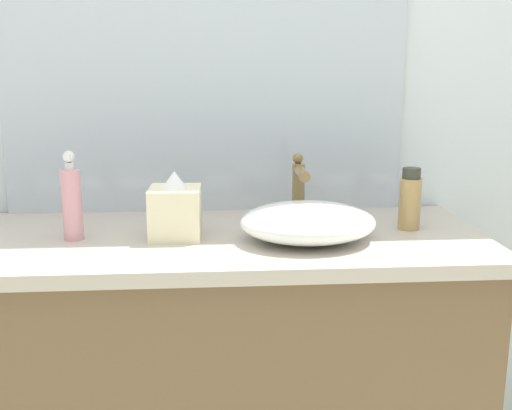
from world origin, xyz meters
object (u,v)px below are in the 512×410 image
object	(u,v)px
sink_basin	(308,222)
perfume_bottle	(410,200)
soap_dispenser	(72,201)
tissue_box	(175,209)

from	to	relation	value
sink_basin	perfume_bottle	world-z (taller)	perfume_bottle
sink_basin	soap_dispenser	world-z (taller)	soap_dispenser
soap_dispenser	perfume_bottle	world-z (taller)	soap_dispenser
soap_dispenser	perfume_bottle	distance (m)	0.84
perfume_bottle	tissue_box	world-z (taller)	tissue_box
sink_basin	perfume_bottle	size ratio (longest dim) A/B	2.05
sink_basin	tissue_box	size ratio (longest dim) A/B	1.98
soap_dispenser	tissue_box	size ratio (longest dim) A/B	1.31
tissue_box	perfume_bottle	bearing A→B (deg)	3.54
sink_basin	tissue_box	bearing A→B (deg)	171.00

